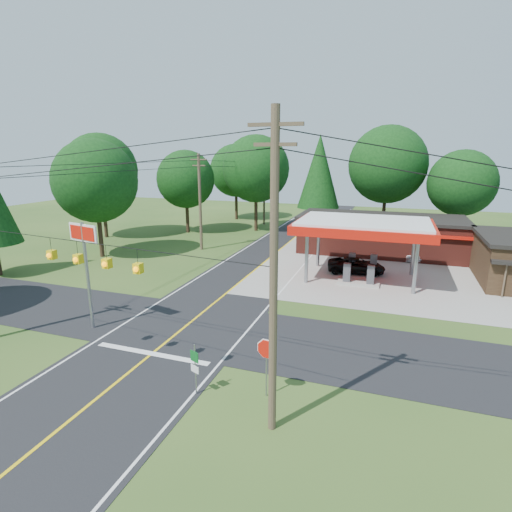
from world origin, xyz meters
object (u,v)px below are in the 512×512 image
(big_stop_sign, at_px, (85,252))
(octagonal_stop_sign, at_px, (266,354))
(gas_canopy, at_px, (363,228))
(suv_car, at_px, (356,266))
(sedan_car, at_px, (408,252))

(big_stop_sign, relative_size, octagonal_stop_sign, 2.39)
(octagonal_stop_sign, bearing_deg, big_stop_sign, 165.09)
(gas_canopy, height_order, suv_car, gas_canopy)
(big_stop_sign, distance_m, octagonal_stop_sign, 12.46)
(suv_car, relative_size, big_stop_sign, 0.76)
(octagonal_stop_sign, bearing_deg, gas_canopy, 82.71)
(gas_canopy, xyz_separation_m, sedan_car, (3.81, 8.00, -3.61))
(gas_canopy, xyz_separation_m, big_stop_sign, (-14.08, -15.01, 0.39))
(suv_car, bearing_deg, sedan_car, -40.12)
(suv_car, xyz_separation_m, sedan_car, (4.31, 6.50, -0.02))
(suv_car, distance_m, sedan_car, 7.80)
(suv_car, xyz_separation_m, big_stop_sign, (-13.58, -16.51, 3.98))
(gas_canopy, relative_size, sedan_car, 2.77)
(big_stop_sign, bearing_deg, gas_canopy, 46.83)
(sedan_car, bearing_deg, big_stop_sign, -150.32)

